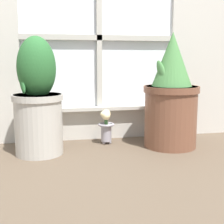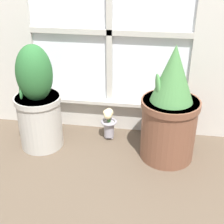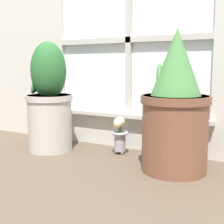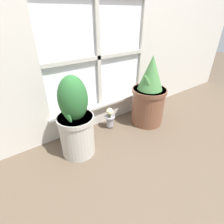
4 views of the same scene
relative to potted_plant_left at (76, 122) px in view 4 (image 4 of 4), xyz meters
The scene contains 4 objects.
ground_plane 0.55m from the potted_plant_left, 26.87° to the right, with size 10.00×10.00×0.00m, color brown.
potted_plant_left is the anchor object (origin of this frame).
potted_plant_right 0.81m from the potted_plant_left, ahead, with size 0.35×0.35×0.72m.
flower_vase 0.48m from the potted_plant_left, 18.39° to the left, with size 0.11×0.11×0.23m.
Camera 4 is at (-0.85, -0.89, 1.05)m, focal length 28.00 mm.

